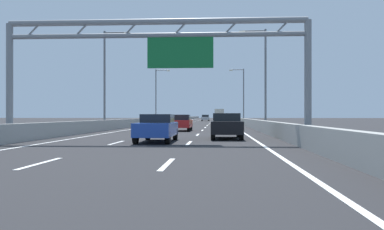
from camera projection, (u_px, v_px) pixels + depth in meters
ground_plane at (204, 121)px, 99.19m from camera, size 260.00×260.00×0.00m
lane_dash_left_1 at (41, 163)px, 11.97m from camera, size 0.16×3.00×0.01m
lane_dash_left_2 at (117, 143)px, 20.95m from camera, size 0.16×3.00×0.01m
lane_dash_left_3 at (147, 135)px, 29.93m from camera, size 0.16×3.00×0.01m
lane_dash_left_4 at (163, 130)px, 38.92m from camera, size 0.16×3.00×0.01m
lane_dash_left_5 at (174, 127)px, 47.90m from camera, size 0.16×3.00×0.01m
lane_dash_left_6 at (180, 126)px, 56.88m from camera, size 0.16×3.00×0.01m
lane_dash_left_7 at (186, 124)px, 65.87m from camera, size 0.16×3.00×0.01m
lane_dash_left_8 at (189, 123)px, 74.85m from camera, size 0.16×3.00×0.01m
lane_dash_left_9 at (192, 122)px, 83.83m from camera, size 0.16×3.00×0.01m
lane_dash_left_10 at (195, 122)px, 92.82m from camera, size 0.16×3.00×0.01m
lane_dash_left_11 at (197, 121)px, 101.80m from camera, size 0.16×3.00×0.01m
lane_dash_left_12 at (199, 121)px, 110.78m from camera, size 0.16×3.00×0.01m
lane_dash_left_13 at (200, 120)px, 119.77m from camera, size 0.16×3.00×0.01m
lane_dash_left_14 at (201, 120)px, 128.75m from camera, size 0.16×3.00×0.01m
lane_dash_left_15 at (202, 120)px, 137.73m from camera, size 0.16×3.00×0.01m
lane_dash_left_16 at (203, 119)px, 146.72m from camera, size 0.16×3.00×0.01m
lane_dash_left_17 at (204, 119)px, 155.70m from camera, size 0.16×3.00×0.01m
lane_dash_right_1 at (167, 164)px, 11.75m from camera, size 0.16×3.00×0.01m
lane_dash_right_2 at (189, 143)px, 20.73m from camera, size 0.16×3.00×0.01m
lane_dash_right_3 at (198, 135)px, 29.71m from camera, size 0.16×3.00×0.01m
lane_dash_right_4 at (202, 130)px, 38.70m from camera, size 0.16×3.00×0.01m
lane_dash_right_5 at (205, 127)px, 47.68m from camera, size 0.16×3.00×0.01m
lane_dash_right_6 at (207, 126)px, 56.66m from camera, size 0.16×3.00×0.01m
lane_dash_right_7 at (209, 124)px, 65.65m from camera, size 0.16×3.00×0.01m
lane_dash_right_8 at (210, 123)px, 74.63m from camera, size 0.16×3.00×0.01m
lane_dash_right_9 at (211, 122)px, 83.61m from camera, size 0.16×3.00×0.01m
lane_dash_right_10 at (211, 122)px, 92.60m from camera, size 0.16×3.00×0.01m
lane_dash_right_11 at (212, 121)px, 101.58m from camera, size 0.16×3.00×0.01m
lane_dash_right_12 at (212, 121)px, 110.56m from camera, size 0.16×3.00×0.01m
lane_dash_right_13 at (213, 120)px, 119.55m from camera, size 0.16×3.00×0.01m
lane_dash_right_14 at (213, 120)px, 128.53m from camera, size 0.16×3.00×0.01m
lane_dash_right_15 at (213, 120)px, 137.51m from camera, size 0.16×3.00×0.01m
lane_dash_right_16 at (214, 119)px, 146.50m from camera, size 0.16×3.00×0.01m
lane_dash_right_17 at (214, 119)px, 155.48m from camera, size 0.16×3.00×0.01m
edge_line_left at (177, 122)px, 87.54m from camera, size 0.16×176.00×0.01m
edge_line_right at (228, 122)px, 86.90m from camera, size 0.16×176.00×0.01m
barrier_left at (179, 119)px, 109.60m from camera, size 0.45×220.00×0.95m
barrier_right at (232, 119)px, 108.76m from camera, size 0.45×220.00×0.95m
sign_gantry at (159, 48)px, 21.82m from camera, size 15.87×0.36×6.36m
streetlamp_left_mid at (107, 74)px, 40.77m from camera, size 2.58×0.28×9.50m
streetlamp_right_mid at (263, 73)px, 39.87m from camera, size 2.58×0.28×9.50m
streetlamp_left_far at (157, 93)px, 74.65m from camera, size 2.58×0.28×9.50m
streetlamp_right_far at (242, 92)px, 73.74m from camera, size 2.58×0.28×9.50m
red_car at (181, 123)px, 37.15m from camera, size 1.78×4.41×1.43m
green_car at (219, 117)px, 134.97m from camera, size 1.75×4.28×1.43m
yellow_car at (220, 120)px, 59.10m from camera, size 1.83×4.62×1.43m
black_car at (226, 126)px, 24.87m from camera, size 1.77×4.64×1.49m
blue_car at (157, 127)px, 21.80m from camera, size 1.75×4.63×1.43m
white_car at (161, 121)px, 50.75m from camera, size 1.87×4.10×1.38m
silver_car at (205, 118)px, 104.39m from camera, size 1.89×4.32×1.54m
box_truck at (219, 114)px, 116.15m from camera, size 2.49×7.74×3.11m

